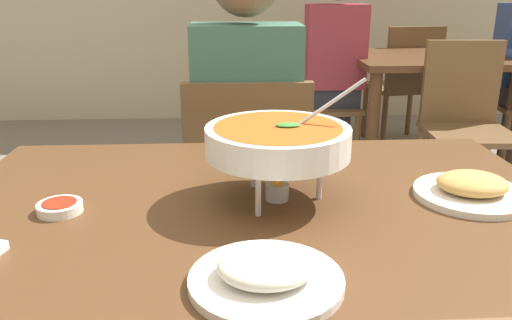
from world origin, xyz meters
TOP-DOWN VIEW (x-y plane):
  - dining_table_main at (0.00, 0.00)m, footprint 1.31×0.91m
  - chair_diner_main at (-0.00, 0.74)m, footprint 0.44×0.44m
  - diner_main at (0.00, 0.77)m, footprint 0.40×0.45m
  - curry_bowl at (0.04, 0.03)m, footprint 0.33×0.30m
  - rice_plate at (-0.01, -0.30)m, footprint 0.24×0.24m
  - appetizer_plate at (0.46, 0.02)m, footprint 0.24×0.24m
  - sauce_dish at (-0.40, -0.01)m, footprint 0.09×0.09m
  - dining_table_far at (1.22, 2.23)m, footprint 1.00×0.80m
  - chair_bg_left at (0.51, 2.35)m, footprint 0.50×0.50m
  - chair_bg_right at (1.22, 1.69)m, footprint 0.47×0.47m
  - chair_bg_corner at (1.26, 2.78)m, footprint 0.49×0.49m
  - chair_bg_window at (0.66, 2.79)m, footprint 0.50×0.50m
  - patron_bg_left at (0.60, 2.25)m, footprint 0.40×0.45m

SIDE VIEW (x-z plane):
  - chair_diner_main at x=0.00m, z-range 0.06..0.96m
  - chair_bg_left at x=0.51m, z-range 0.06..0.96m
  - chair_bg_right at x=1.22m, z-range 0.06..0.96m
  - chair_bg_corner at x=1.26m, z-range 0.06..0.96m
  - chair_bg_window at x=0.66m, z-range 0.06..0.96m
  - dining_table_far at x=1.22m, z-range 0.24..1.00m
  - dining_table_main at x=0.00m, z-range 0.27..1.03m
  - diner_main at x=0.00m, z-range 0.09..1.40m
  - patron_bg_left at x=0.60m, z-range 0.09..1.40m
  - sauce_dish at x=-0.40m, z-range 0.76..0.78m
  - rice_plate at x=-0.01m, z-range 0.75..0.81m
  - appetizer_plate at x=0.46m, z-range 0.75..0.81m
  - curry_bowl at x=0.04m, z-range 0.76..1.02m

